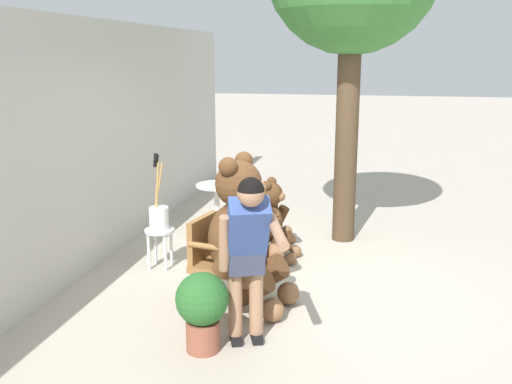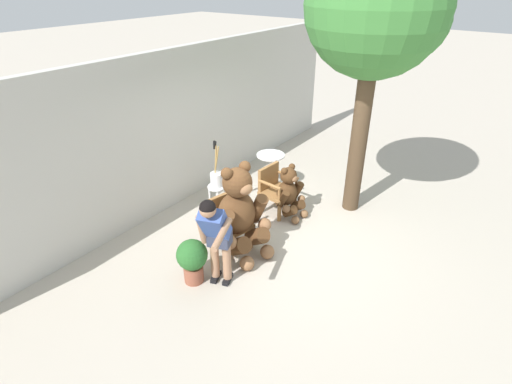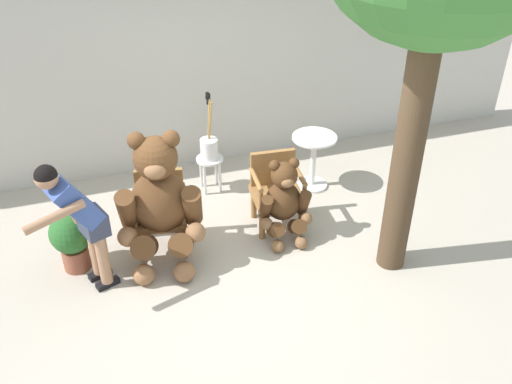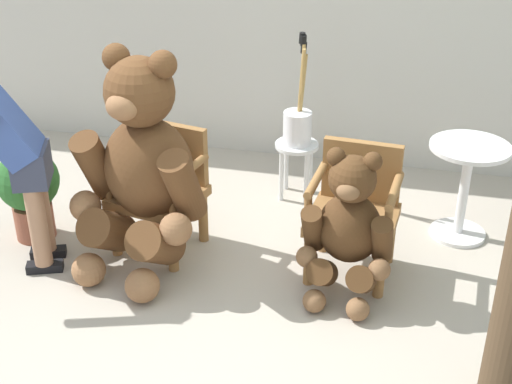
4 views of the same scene
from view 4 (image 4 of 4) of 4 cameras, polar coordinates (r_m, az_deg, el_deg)
ground_plane at (r=4.50m, az=-2.09°, el=-9.41°), size 60.00×60.00×0.00m
wooden_chair_left at (r=4.96m, az=-7.52°, el=0.50°), size 0.65×0.62×0.86m
wooden_chair_right at (r=4.69m, az=7.92°, el=-1.25°), size 0.60×0.56×0.86m
teddy_bear_large at (r=4.64m, az=-9.16°, el=2.07°), size 0.93×0.93×1.50m
teddy_bear_small at (r=4.43m, az=7.39°, el=-2.83°), size 0.59×0.58×0.99m
person_visitor at (r=4.74m, az=-19.31°, el=3.61°), size 0.74×0.66×1.51m
white_stool at (r=5.62m, az=3.26°, el=2.92°), size 0.34×0.34×0.46m
brush_bucket at (r=5.50m, az=3.37°, el=5.58°), size 0.22×0.22×0.88m
round_side_table at (r=5.24m, az=16.41°, el=0.90°), size 0.56×0.56×0.72m
potted_plant at (r=5.28m, az=-17.70°, el=0.31°), size 0.44×0.44×0.68m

